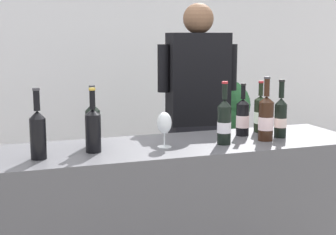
{
  "coord_description": "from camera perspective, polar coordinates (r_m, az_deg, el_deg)",
  "views": [
    {
      "loc": [
        -0.88,
        -2.49,
        1.5
      ],
      "look_at": [
        -0.02,
        0.0,
        1.05
      ],
      "focal_mm": 52.95,
      "sensor_mm": 36.0,
      "label": 1
    }
  ],
  "objects": [
    {
      "name": "wall_back",
      "position": [
        5.17,
        -9.39,
        8.32
      ],
      "size": [
        8.0,
        0.1,
        2.8
      ],
      "primitive_type": "cube",
      "color": "white",
      "rests_on": "ground_plane"
    },
    {
      "name": "counter",
      "position": [
        2.84,
        0.36,
        -12.03
      ],
      "size": [
        2.16,
        0.59,
        0.9
      ],
      "primitive_type": "cube",
      "color": "#4C4C51",
      "rests_on": "ground_plane"
    },
    {
      "name": "wine_bottle_0",
      "position": [
        2.66,
        -8.65,
        -0.69
      ],
      "size": [
        0.08,
        0.08,
        0.33
      ],
      "color": "black",
      "rests_on": "counter"
    },
    {
      "name": "wine_bottle_1",
      "position": [
        2.71,
        6.49,
        -0.45
      ],
      "size": [
        0.08,
        0.08,
        0.34
      ],
      "color": "black",
      "rests_on": "counter"
    },
    {
      "name": "wine_bottle_2",
      "position": [
        2.45,
        -14.75,
        -1.68
      ],
      "size": [
        0.08,
        0.08,
        0.34
      ],
      "color": "black",
      "rests_on": "counter"
    },
    {
      "name": "wine_bottle_3",
      "position": [
        2.96,
        8.59,
        0.02
      ],
      "size": [
        0.08,
        0.08,
        0.31
      ],
      "color": "black",
      "rests_on": "counter"
    },
    {
      "name": "wine_bottle_4",
      "position": [
        3.09,
        10.56,
        0.44
      ],
      "size": [
        0.08,
        0.08,
        0.31
      ],
      "color": "black",
      "rests_on": "counter"
    },
    {
      "name": "wine_bottle_5",
      "position": [
        2.84,
        11.21,
        -0.07
      ],
      "size": [
        0.09,
        0.09,
        0.36
      ],
      "color": "black",
      "rests_on": "counter"
    },
    {
      "name": "wine_bottle_6",
      "position": [
        2.54,
        -8.62,
        -1.29
      ],
      "size": [
        0.08,
        0.08,
        0.33
      ],
      "color": "black",
      "rests_on": "counter"
    },
    {
      "name": "wine_bottle_7",
      "position": [
        2.95,
        12.84,
        0.1
      ],
      "size": [
        0.07,
        0.07,
        0.34
      ],
      "color": "black",
      "rests_on": "counter"
    },
    {
      "name": "wine_glass",
      "position": [
        2.62,
        -0.43,
        -0.78
      ],
      "size": [
        0.08,
        0.08,
        0.19
      ],
      "color": "silver",
      "rests_on": "counter"
    },
    {
      "name": "person_server",
      "position": [
        3.5,
        3.39,
        -1.34
      ],
      "size": [
        0.57,
        0.28,
        1.71
      ],
      "color": "black",
      "rests_on": "ground_plane"
    },
    {
      "name": "potted_shrub",
      "position": [
        4.11,
        5.4,
        -1.17
      ],
      "size": [
        0.63,
        0.57,
        1.21
      ],
      "color": "brown",
      "rests_on": "ground_plane"
    }
  ]
}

